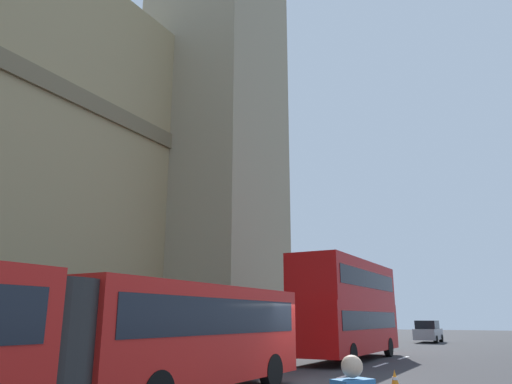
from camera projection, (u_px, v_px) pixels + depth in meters
articulated_bus at (36, 335)px, 9.01m from camera, size 18.08×2.54×2.90m
double_decker_bus at (348, 305)px, 24.79m from camera, size 10.21×2.54×4.90m
sedan_lead at (428, 332)px, 41.94m from camera, size 4.40×1.86×1.85m
traffic_cone_middle at (395, 380)px, 14.11m from camera, size 0.36×0.36×0.58m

